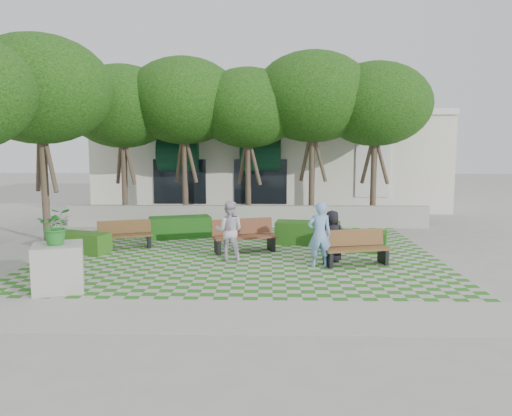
{
  "coord_description": "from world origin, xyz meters",
  "views": [
    {
      "loc": [
        0.9,
        -14.35,
        3.43
      ],
      "look_at": [
        0.5,
        1.5,
        1.4
      ],
      "focal_mm": 35.0,
      "sensor_mm": 36.0,
      "label": 1
    }
  ],
  "objects_px": {
    "bench_mid": "(244,236)",
    "person_white": "(229,231)",
    "hedge_midleft": "(180,227)",
    "planter_front": "(58,257)",
    "hedge_west": "(81,243)",
    "person_blue": "(319,235)",
    "bench_east": "(355,248)",
    "hedge_east": "(357,241)",
    "person_dark": "(332,236)",
    "bench_west": "(125,235)",
    "hedge_midright": "(308,233)"
  },
  "relations": [
    {
      "from": "bench_west",
      "to": "hedge_midright",
      "type": "height_order",
      "value": "bench_west"
    },
    {
      "from": "hedge_west",
      "to": "person_dark",
      "type": "relative_size",
      "value": 1.2
    },
    {
      "from": "hedge_midleft",
      "to": "person_dark",
      "type": "xyz_separation_m",
      "value": [
        5.13,
        -3.78,
        0.38
      ]
    },
    {
      "from": "bench_west",
      "to": "hedge_midright",
      "type": "distance_m",
      "value": 6.19
    },
    {
      "from": "person_white",
      "to": "bench_west",
      "type": "bearing_deg",
      "value": -19.26
    },
    {
      "from": "bench_mid",
      "to": "hedge_west",
      "type": "height_order",
      "value": "bench_mid"
    },
    {
      "from": "bench_west",
      "to": "person_blue",
      "type": "distance_m",
      "value": 6.66
    },
    {
      "from": "hedge_midright",
      "to": "person_white",
      "type": "height_order",
      "value": "person_white"
    },
    {
      "from": "bench_east",
      "to": "person_white",
      "type": "xyz_separation_m",
      "value": [
        -3.65,
        0.47,
        0.41
      ]
    },
    {
      "from": "planter_front",
      "to": "person_white",
      "type": "xyz_separation_m",
      "value": [
        3.78,
        3.2,
        0.09
      ]
    },
    {
      "from": "planter_front",
      "to": "person_dark",
      "type": "bearing_deg",
      "value": 24.08
    },
    {
      "from": "planter_front",
      "to": "hedge_east",
      "type": "bearing_deg",
      "value": 30.65
    },
    {
      "from": "person_dark",
      "to": "planter_front",
      "type": "bearing_deg",
      "value": 18.63
    },
    {
      "from": "hedge_midright",
      "to": "person_blue",
      "type": "distance_m",
      "value": 3.34
    },
    {
      "from": "person_dark",
      "to": "hedge_midleft",
      "type": "bearing_deg",
      "value": -41.83
    },
    {
      "from": "hedge_midleft",
      "to": "person_white",
      "type": "bearing_deg",
      "value": -59.79
    },
    {
      "from": "bench_west",
      "to": "hedge_midright",
      "type": "relative_size",
      "value": 0.83
    },
    {
      "from": "bench_mid",
      "to": "person_white",
      "type": "bearing_deg",
      "value": -126.31
    },
    {
      "from": "person_white",
      "to": "hedge_east",
      "type": "bearing_deg",
      "value": -155.45
    },
    {
      "from": "bench_mid",
      "to": "person_blue",
      "type": "xyz_separation_m",
      "value": [
        2.21,
        -1.96,
        0.42
      ]
    },
    {
      "from": "person_dark",
      "to": "hedge_west",
      "type": "bearing_deg",
      "value": -13.42
    },
    {
      "from": "hedge_midright",
      "to": "person_blue",
      "type": "height_order",
      "value": "person_blue"
    },
    {
      "from": "person_blue",
      "to": "hedge_midright",
      "type": "bearing_deg",
      "value": -95.38
    },
    {
      "from": "hedge_midleft",
      "to": "person_white",
      "type": "xyz_separation_m",
      "value": [
        2.11,
        -3.62,
        0.5
      ]
    },
    {
      "from": "person_dark",
      "to": "person_white",
      "type": "xyz_separation_m",
      "value": [
        -3.02,
        0.16,
        0.12
      ]
    },
    {
      "from": "hedge_west",
      "to": "person_blue",
      "type": "height_order",
      "value": "person_blue"
    },
    {
      "from": "bench_east",
      "to": "person_white",
      "type": "bearing_deg",
      "value": 158.81
    },
    {
      "from": "bench_west",
      "to": "planter_front",
      "type": "bearing_deg",
      "value": -111.75
    },
    {
      "from": "bench_mid",
      "to": "person_dark",
      "type": "distance_m",
      "value": 2.97
    },
    {
      "from": "hedge_west",
      "to": "person_blue",
      "type": "relative_size",
      "value": 0.99
    },
    {
      "from": "hedge_east",
      "to": "hedge_midright",
      "type": "xyz_separation_m",
      "value": [
        -1.51,
        1.08,
        0.06
      ]
    },
    {
      "from": "hedge_midleft",
      "to": "hedge_west",
      "type": "distance_m",
      "value": 3.8
    },
    {
      "from": "bench_east",
      "to": "bench_west",
      "type": "relative_size",
      "value": 1.08
    },
    {
      "from": "person_blue",
      "to": "planter_front",
      "type": "bearing_deg",
      "value": 14.3
    },
    {
      "from": "person_dark",
      "to": "person_white",
      "type": "relative_size",
      "value": 0.86
    },
    {
      "from": "bench_east",
      "to": "person_dark",
      "type": "distance_m",
      "value": 0.75
    },
    {
      "from": "bench_east",
      "to": "hedge_east",
      "type": "relative_size",
      "value": 1.07
    },
    {
      "from": "hedge_midleft",
      "to": "hedge_west",
      "type": "xyz_separation_m",
      "value": [
        -2.69,
        -2.68,
        -0.07
      ]
    },
    {
      "from": "bench_mid",
      "to": "hedge_midleft",
      "type": "xyz_separation_m",
      "value": [
        -2.49,
        2.44,
        -0.12
      ]
    },
    {
      "from": "person_white",
      "to": "planter_front",
      "type": "bearing_deg",
      "value": 45.27
    },
    {
      "from": "planter_front",
      "to": "person_blue",
      "type": "height_order",
      "value": "planter_front"
    },
    {
      "from": "person_blue",
      "to": "hedge_west",
      "type": "bearing_deg",
      "value": -19.56
    },
    {
      "from": "hedge_east",
      "to": "planter_front",
      "type": "xyz_separation_m",
      "value": [
        -7.82,
        -4.63,
        0.47
      ]
    },
    {
      "from": "hedge_east",
      "to": "hedge_midleft",
      "type": "bearing_deg",
      "value": 160.45
    },
    {
      "from": "hedge_midleft",
      "to": "bench_mid",
      "type": "bearing_deg",
      "value": -44.41
    },
    {
      "from": "planter_front",
      "to": "hedge_midleft",
      "type": "bearing_deg",
      "value": 76.21
    },
    {
      "from": "hedge_west",
      "to": "bench_mid",
      "type": "bearing_deg",
      "value": 2.68
    },
    {
      "from": "person_blue",
      "to": "person_dark",
      "type": "distance_m",
      "value": 0.77
    },
    {
      "from": "bench_east",
      "to": "hedge_east",
      "type": "bearing_deg",
      "value": 64.41
    },
    {
      "from": "bench_mid",
      "to": "planter_front",
      "type": "relative_size",
      "value": 1.07
    }
  ]
}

